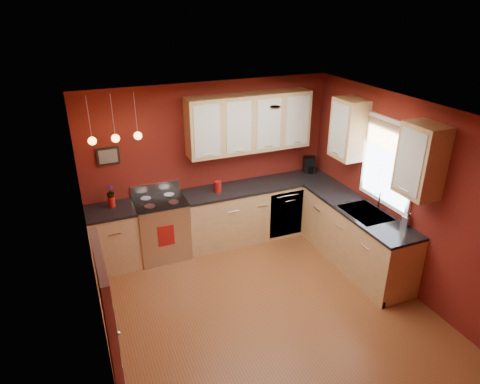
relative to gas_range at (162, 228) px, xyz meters
name	(u,v)px	position (x,y,z in m)	size (l,w,h in m)	color
floor	(265,308)	(0.92, -1.80, -0.48)	(4.20, 4.20, 0.00)	brown
ceiling	(271,114)	(0.92, -1.80, 2.12)	(4.00, 4.20, 0.02)	white
wall_back	(210,164)	(0.92, 0.30, 0.82)	(4.00, 0.02, 2.60)	maroon
wall_front	(387,341)	(0.92, -3.90, 0.82)	(4.00, 0.02, 2.60)	maroon
wall_left	(93,258)	(-1.08, -1.80, 0.82)	(0.02, 4.20, 2.60)	maroon
wall_right	(401,194)	(2.92, -1.80, 0.82)	(0.02, 4.20, 2.60)	maroon
base_cabinets_back_left	(114,239)	(-0.73, 0.00, -0.03)	(0.70, 0.60, 0.90)	tan
base_cabinets_back_right	(259,211)	(1.65, 0.00, -0.03)	(2.54, 0.60, 0.90)	tan
base_cabinets_right	(355,237)	(2.62, -1.35, -0.03)	(0.60, 2.10, 0.90)	tan
counter_back_left	(110,211)	(-0.73, 0.00, 0.44)	(0.70, 0.62, 0.04)	black
counter_back_right	(259,185)	(1.65, 0.00, 0.44)	(2.54, 0.62, 0.04)	black
counter_right	(359,209)	(2.62, -1.35, 0.44)	(0.62, 2.10, 0.04)	black
gas_range	(162,228)	(0.00, 0.00, 0.00)	(0.76, 0.64, 1.11)	silver
dishwasher_front	(286,214)	(2.02, -0.29, -0.03)	(0.60, 0.02, 0.80)	silver
sink	(365,214)	(2.62, -1.50, 0.43)	(0.50, 0.70, 0.33)	#999A9F
window	(389,161)	(2.89, -1.50, 1.21)	(0.06, 1.02, 1.22)	white
door_left_wall	(116,360)	(-1.05, -3.00, 0.54)	(0.12, 0.82, 2.05)	white
upper_cabinets_back	(249,123)	(1.52, 0.12, 1.47)	(2.00, 0.35, 0.90)	tan
upper_cabinets_right	(381,143)	(2.75, -1.48, 1.47)	(0.35, 1.95, 0.90)	tan
wall_picture	(108,156)	(-0.63, 0.28, 1.17)	(0.32, 0.03, 0.26)	black
pendant_lights	(115,138)	(-0.53, -0.05, 1.53)	(0.71, 0.11, 0.66)	#999A9F
red_canister	(218,187)	(0.92, -0.03, 0.55)	(0.12, 0.12, 0.18)	maroon
red_vase	(112,202)	(-0.68, 0.08, 0.54)	(0.10, 0.10, 0.16)	maroon
flowers	(110,192)	(-0.68, 0.08, 0.70)	(0.11, 0.11, 0.19)	maroon
coffee_maker	(309,165)	(2.68, 0.14, 0.59)	(0.24, 0.23, 0.28)	black
soap_pump	(407,219)	(2.87, -2.03, 0.56)	(0.09, 0.10, 0.21)	silver
dish_towel	(166,236)	(-0.01, -0.33, 0.04)	(0.24, 0.02, 0.33)	maroon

